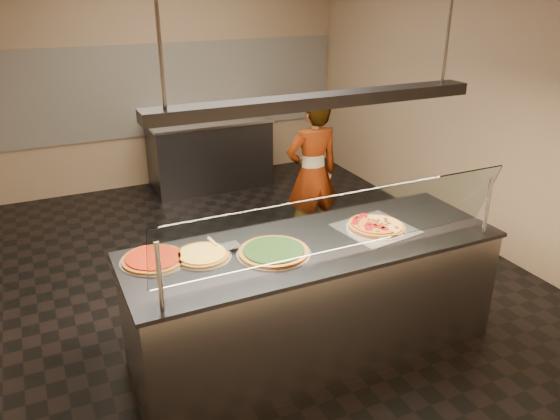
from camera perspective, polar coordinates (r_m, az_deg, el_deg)
name	(u,v)px	position (r m, az deg, el deg)	size (l,w,h in m)	color
ground	(253,275)	(5.40, -2.89, -6.81)	(5.00, 6.00, 0.02)	black
wall_back	(164,74)	(7.65, -12.00, 13.75)	(5.00, 0.02, 3.00)	tan
wall_front	(523,287)	(2.49, 24.03, -7.39)	(5.00, 0.02, 3.00)	tan
wall_right	(470,99)	(6.19, 19.24, 10.86)	(0.02, 6.00, 3.00)	tan
tile_band	(166,89)	(7.66, -11.81, 12.24)	(4.90, 0.02, 1.20)	silver
serving_counter	(313,298)	(4.15, 3.51, -9.16)	(2.74, 0.94, 0.93)	#B7B7BC
sneeze_guard	(341,223)	(3.53, 6.44, -1.36)	(2.50, 0.18, 0.54)	#B7B7BC
perforated_tray	(376,228)	(4.19, 9.96, -1.86)	(0.58, 0.58, 0.01)	silver
half_pizza_pepperoni	(365,227)	(4.12, 8.83, -1.75)	(0.27, 0.45, 0.05)	brown
half_pizza_sausage	(387,223)	(4.23, 11.10, -1.36)	(0.27, 0.45, 0.04)	brown
pizza_spinach	(273,251)	(3.76, -0.69, -4.33)	(0.52, 0.52, 0.03)	silver
pizza_cheese	(202,254)	(3.76, -8.16, -4.62)	(0.40, 0.40, 0.03)	silver
pizza_tomato	(153,259)	(3.77, -13.08, -4.99)	(0.45, 0.45, 0.03)	silver
pizza_spatula	(220,243)	(3.87, -6.31, -3.44)	(0.19, 0.23, 0.02)	#B7B7BC
prep_table	(210,153)	(7.56, -7.33, 5.89)	(1.62, 0.74, 0.93)	#313136
worker	(312,174)	(5.66, 3.40, 3.79)	(0.59, 0.39, 1.62)	#393640
heat_lamp_housing	(319,101)	(3.59, 4.09, 11.32)	(2.30, 0.18, 0.08)	#313136
lamp_rod_left	(157,15)	(3.16, -12.70, 19.23)	(0.02, 0.02, 1.01)	#B7B7BC
lamp_rod_right	(451,7)	(4.10, 17.43, 19.55)	(0.02, 0.02, 1.01)	#B7B7BC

